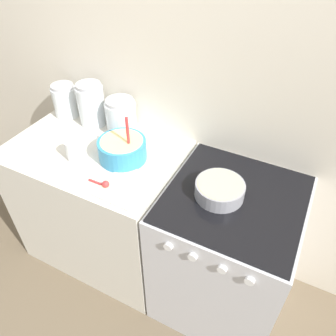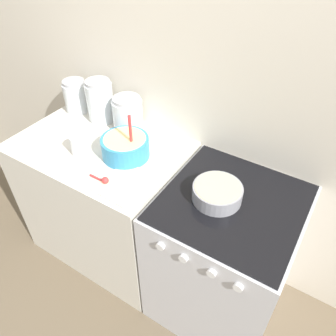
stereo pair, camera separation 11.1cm
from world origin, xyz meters
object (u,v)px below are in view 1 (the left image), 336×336
at_px(storage_jar_right, 121,118).
at_px(tin_can, 73,150).
at_px(baking_pan, 220,189).
at_px(storage_jar_left, 66,102).
at_px(storage_jar_middle, 92,107).
at_px(mixing_bowl, 122,148).
at_px(stove, 225,253).

relative_size(storage_jar_right, tin_can, 1.87).
relative_size(baking_pan, storage_jar_right, 1.11).
distance_m(baking_pan, tin_can, 0.79).
bearing_deg(storage_jar_right, baking_pan, -19.57).
bearing_deg(storage_jar_left, storage_jar_right, 0.00).
bearing_deg(storage_jar_left, storage_jar_middle, 0.00).
relative_size(mixing_bowl, storage_jar_middle, 1.02).
bearing_deg(storage_jar_right, stove, -16.14).
xyz_separation_m(baking_pan, tin_can, (-0.79, -0.09, 0.02)).
relative_size(mixing_bowl, tin_can, 2.38).
bearing_deg(stove, storage_jar_right, 163.86).
xyz_separation_m(storage_jar_left, tin_can, (0.33, -0.34, -0.03)).
bearing_deg(baking_pan, tin_can, -173.80).
distance_m(stove, baking_pan, 0.49).
bearing_deg(mixing_bowl, baking_pan, -3.59).
height_order(mixing_bowl, tin_can, mixing_bowl).
bearing_deg(stove, mixing_bowl, 179.13).
xyz_separation_m(stove, tin_can, (-0.86, -0.11, 0.50)).
xyz_separation_m(baking_pan, storage_jar_right, (-0.70, 0.25, 0.05)).
xyz_separation_m(storage_jar_left, storage_jar_middle, (0.21, 0.00, 0.02)).
distance_m(mixing_bowl, storage_jar_right, 0.26).
height_order(storage_jar_left, storage_jar_middle, storage_jar_middle).
bearing_deg(storage_jar_middle, baking_pan, -15.36).
xyz_separation_m(mixing_bowl, storage_jar_left, (-0.56, 0.21, 0.02)).
height_order(stove, baking_pan, baking_pan).
xyz_separation_m(mixing_bowl, baking_pan, (0.56, -0.03, -0.02)).
height_order(mixing_bowl, storage_jar_right, mixing_bowl).
height_order(mixing_bowl, baking_pan, mixing_bowl).
xyz_separation_m(storage_jar_middle, tin_can, (0.12, -0.34, -0.06)).
relative_size(stove, storage_jar_right, 4.22).
distance_m(baking_pan, storage_jar_right, 0.75).
xyz_separation_m(baking_pan, storage_jar_left, (-1.12, 0.25, 0.05)).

